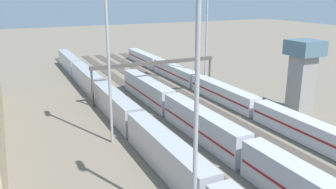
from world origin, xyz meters
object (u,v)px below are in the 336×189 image
Objects in this scene: train_on_track_5 at (114,105)px; light_mast_3 at (107,25)px; light_mast_0 at (197,7)px; train_on_track_3 at (202,125)px; light_mast_1 at (198,51)px; light_mast_2 at (207,9)px; signal_gantry at (155,66)px; control_tower at (303,71)px; train_on_track_0 at (223,93)px.

light_mast_3 reaches higher than train_on_track_5.
train_on_track_5 is 36.77m from light_mast_0.
light_mast_1 is at bearing 147.49° from train_on_track_3.
train_on_track_3 is 39.38m from light_mast_2.
control_tower is (-20.93, -23.54, 0.97)m from signal_gantry.
light_mast_0 is at bearing -8.76° from train_on_track_0.
light_mast_1 is 46.77m from control_tower.
light_mast_1 is 0.98× the size of light_mast_3.
light_mast_0 is 1.02× the size of light_mast_2.
light_mast_0 is at bearing -27.80° from train_on_track_3.
signal_gantry is (-8.09, 15.15, -12.66)m from light_mast_0.
control_tower reaches higher than signal_gantry.
light_mast_0 is 61.30m from light_mast_1.
train_on_track_5 is 3.99× the size of signal_gantry.
light_mast_0 reaches higher than light_mast_1.
signal_gantry is at bearing -18.51° from light_mast_1.
light_mast_3 is (-11.05, 28.86, 17.07)m from train_on_track_0.
light_mast_0 reaches higher than signal_gantry.
control_tower is at bearing -57.89° from light_mast_1.
light_mast_0 is 3.61m from light_mast_2.
control_tower is (-12.34, -36.04, 5.91)m from train_on_track_5.
train_on_track_3 is 28.48m from light_mast_1.
light_mast_2 is at bearing -73.95° from signal_gantry.
light_mast_1 is at bearing -177.18° from light_mast_3.
light_mast_1 reaches higher than train_on_track_0.
light_mast_3 is 41.28m from control_tower.
light_mast_0 reaches higher than control_tower.
light_mast_2 is (-3.42, -1.07, -0.35)m from light_mast_0.
control_tower is (4.45, -26.04, 5.93)m from train_on_track_3.
light_mast_3 is at bearing 131.86° from light_mast_0.
train_on_track_3 reaches higher than train_on_track_0.
light_mast_2 is at bearing -32.16° from light_mast_1.
light_mast_3 is (-28.23, 31.51, -1.12)m from light_mast_0.
train_on_track_3 is at bearing -110.68° from light_mast_3.
train_on_track_0 is 16.42m from signal_gantry.
train_on_track_0 is 4.03× the size of light_mast_1.
control_tower is (-0.78, -39.90, -10.56)m from light_mast_3.
train_on_track_3 and train_on_track_5 have the same top height.
light_mast_2 is at bearing -162.62° from light_mast_0.
light_mast_0 is 2.22× the size of control_tower.
light_mast_2 is (30.04, -18.72, 17.26)m from train_on_track_3.
train_on_track_0 is at bearing 171.24° from light_mast_0.
train_on_track_0 is 17.44m from control_tower.
light_mast_2 reaches higher than light_mast_3.
train_on_track_0 is 3.99× the size of signal_gantry.
train_on_track_3 is at bearing -149.22° from train_on_track_5.
light_mast_2 reaches higher than signal_gantry.
control_tower reaches higher than train_on_track_5.
light_mast_0 is 32.39m from control_tower.
signal_gantry is (9.09, 12.50, 5.53)m from train_on_track_0.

